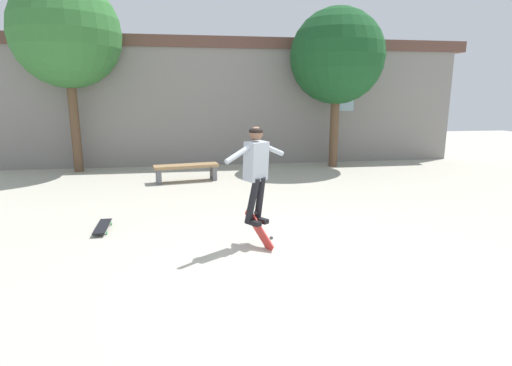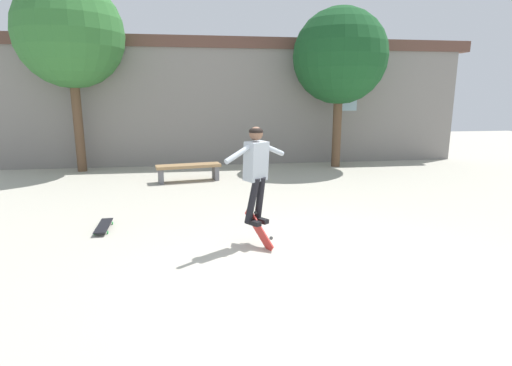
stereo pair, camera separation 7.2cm
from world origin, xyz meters
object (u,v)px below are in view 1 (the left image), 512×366
Objects in this scene: skateboard_flipping at (259,229)px; park_bench at (186,169)px; skater at (256,166)px; skateboard_resting at (102,226)px; tree_right at (337,57)px; tree_left at (66,34)px.

park_bench is at bearing 159.96° from skateboard_flipping.
skateboard_resting is (-2.59, 1.12, -1.20)m from skater.
tree_right is 6.13m from park_bench.
tree_left is 7.55m from skateboard_resting.
skateboard_flipping is at bearing -12.34° from skater.
park_bench is at bearing -160.08° from tree_right.
skateboard_resting is at bearing -137.67° from tree_right.
skateboard_flipping is 2.90m from skateboard_resting.
park_bench is 5.33m from skateboard_flipping.
tree_right is 8.56m from skateboard_flipping.
skateboard_flipping reaches higher than park_bench.
tree_right reaches higher than skateboard_resting.
skater is at bearing -115.96° from skateboard_resting.
skater is (4.55, -7.18, -2.86)m from tree_left.
skater is at bearing 171.28° from skateboard_flipping.
tree_left is at bearing 138.18° from park_bench.
tree_right is at bearing 114.90° from skater.
tree_right is at bearing -50.21° from skateboard_resting.
skater is 1.00m from skateboard_flipping.
tree_left reaches higher than skateboard_flipping.
park_bench is 2.14× the size of skateboard_resting.
tree_left reaches higher than tree_right.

